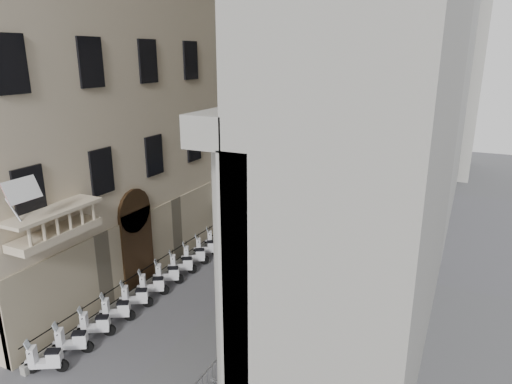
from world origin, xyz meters
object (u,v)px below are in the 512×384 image
(security_tent, at_px, (243,191))
(info_kiosk, at_px, (253,204))
(scooter_0, at_px, (48,372))
(street_lamp, at_px, (272,143))
(pedestrian_a, at_px, (346,203))
(pedestrian_b, at_px, (349,181))

(security_tent, relative_size, info_kiosk, 2.23)
(scooter_0, distance_m, info_kiosk, 20.34)
(street_lamp, bearing_deg, pedestrian_a, 25.16)
(pedestrian_b, bearing_deg, security_tent, 80.98)
(pedestrian_a, bearing_deg, info_kiosk, 52.40)
(scooter_0, bearing_deg, info_kiosk, -28.39)
(scooter_0, distance_m, pedestrian_a, 24.97)
(security_tent, height_order, pedestrian_a, security_tent)
(street_lamp, relative_size, pedestrian_b, 5.24)
(scooter_0, height_order, street_lamp, street_lamp)
(pedestrian_a, bearing_deg, security_tent, 69.96)
(scooter_0, distance_m, security_tent, 17.75)
(scooter_0, bearing_deg, street_lamp, -29.50)
(street_lamp, distance_m, pedestrian_a, 7.68)
(scooter_0, distance_m, pedestrian_b, 31.04)
(security_tent, distance_m, street_lamp, 6.26)
(scooter_0, relative_size, pedestrian_a, 0.85)
(security_tent, relative_size, pedestrian_b, 2.53)
(info_kiosk, distance_m, pedestrian_a, 7.58)
(pedestrian_a, height_order, pedestrian_b, pedestrian_a)
(street_lamp, relative_size, pedestrian_a, 5.14)
(scooter_0, height_order, pedestrian_b, pedestrian_b)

